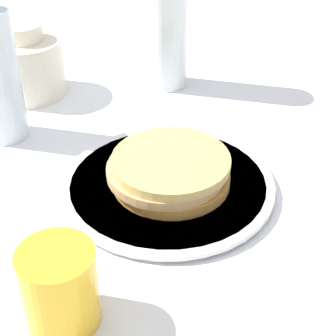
{
  "coord_description": "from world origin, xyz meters",
  "views": [
    {
      "loc": [
        0.5,
        0.28,
        0.43
      ],
      "look_at": [
        0.01,
        0.02,
        0.03
      ],
      "focal_mm": 60.0,
      "sensor_mm": 36.0,
      "label": 1
    }
  ],
  "objects_px": {
    "pancake_stack": "(169,171)",
    "cream_jug": "(27,64)",
    "plate": "(168,185)",
    "water_bottle_mid": "(167,12)",
    "juice_glass": "(60,287)"
  },
  "relations": [
    {
      "from": "plate",
      "to": "juice_glass",
      "type": "relative_size",
      "value": 3.14
    },
    {
      "from": "plate",
      "to": "cream_jug",
      "type": "xyz_separation_m",
      "value": [
        -0.13,
        -0.31,
        0.04
      ]
    },
    {
      "from": "pancake_stack",
      "to": "cream_jug",
      "type": "xyz_separation_m",
      "value": [
        -0.13,
        -0.32,
        0.02
      ]
    },
    {
      "from": "juice_glass",
      "to": "cream_jug",
      "type": "bearing_deg",
      "value": -137.38
    },
    {
      "from": "water_bottle_mid",
      "to": "pancake_stack",
      "type": "bearing_deg",
      "value": 28.21
    },
    {
      "from": "plate",
      "to": "water_bottle_mid",
      "type": "height_order",
      "value": "water_bottle_mid"
    },
    {
      "from": "pancake_stack",
      "to": "water_bottle_mid",
      "type": "relative_size",
      "value": 0.58
    },
    {
      "from": "pancake_stack",
      "to": "water_bottle_mid",
      "type": "xyz_separation_m",
      "value": [
        -0.26,
        -0.14,
        0.09
      ]
    },
    {
      "from": "plate",
      "to": "water_bottle_mid",
      "type": "distance_m",
      "value": 0.31
    },
    {
      "from": "cream_jug",
      "to": "pancake_stack",
      "type": "bearing_deg",
      "value": 68.34
    },
    {
      "from": "juice_glass",
      "to": "cream_jug",
      "type": "height_order",
      "value": "cream_jug"
    },
    {
      "from": "juice_glass",
      "to": "water_bottle_mid",
      "type": "height_order",
      "value": "water_bottle_mid"
    },
    {
      "from": "plate",
      "to": "pancake_stack",
      "type": "distance_m",
      "value": 0.02
    },
    {
      "from": "plate",
      "to": "juice_glass",
      "type": "distance_m",
      "value": 0.23
    },
    {
      "from": "juice_glass",
      "to": "plate",
      "type": "bearing_deg",
      "value": -178.53
    }
  ]
}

